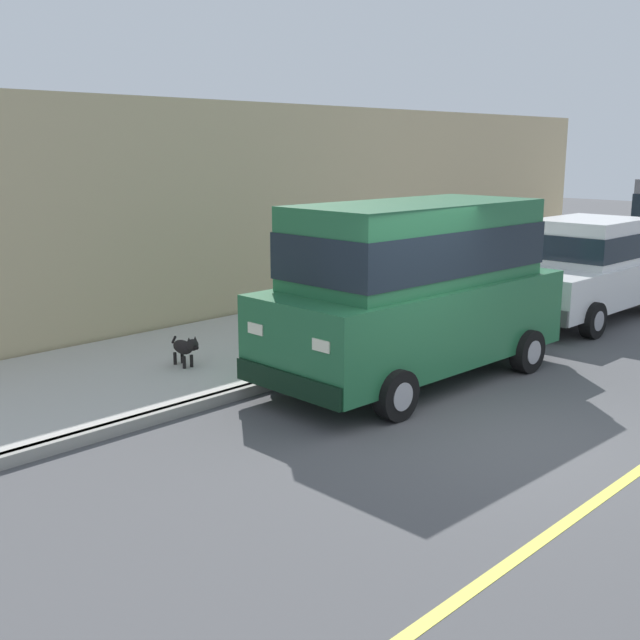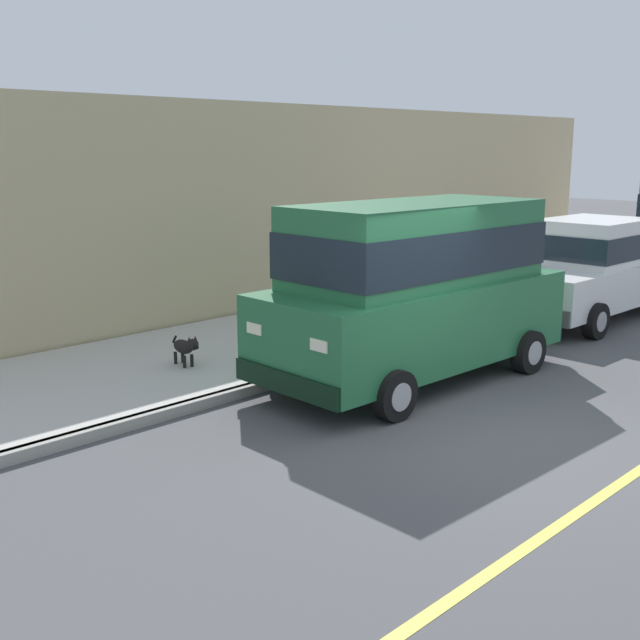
{
  "view_description": "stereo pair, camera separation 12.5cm",
  "coord_description": "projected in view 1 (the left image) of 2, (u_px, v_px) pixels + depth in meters",
  "views": [
    {
      "loc": [
        4.46,
        -7.6,
        3.27
      ],
      "look_at": [
        -3.09,
        0.2,
        0.85
      ],
      "focal_mm": 43.87,
      "sensor_mm": 36.0,
      "label": 1
    },
    {
      "loc": [
        4.55,
        -7.51,
        3.27
      ],
      "look_at": [
        -3.09,
        0.2,
        0.85
      ],
      "focal_mm": 43.87,
      "sensor_mm": 36.0,
      "label": 2
    }
  ],
  "objects": [
    {
      "name": "dog_black",
      "position": [
        185.0,
        347.0,
        11.28
      ],
      "size": [
        0.75,
        0.25,
        0.49
      ],
      "color": "black",
      "rests_on": "sidewalk"
    },
    {
      "name": "fire_hydrant",
      "position": [
        359.0,
        323.0,
        12.62
      ],
      "size": [
        0.34,
        0.24,
        0.72
      ],
      "color": "red",
      "rests_on": "sidewalk"
    },
    {
      "name": "building_facade",
      "position": [
        331.0,
        205.0,
        16.72
      ],
      "size": [
        0.5,
        20.0,
        4.08
      ],
      "primitive_type": "cube",
      "color": "tan",
      "rests_on": "ground"
    },
    {
      "name": "car_green_van",
      "position": [
        415.0,
        283.0,
        10.92
      ],
      "size": [
        2.24,
        4.95,
        2.52
      ],
      "color": "#23663D",
      "rests_on": "ground"
    },
    {
      "name": "ground_plane",
      "position": [
        499.0,
        434.0,
        9.07
      ],
      "size": [
        80.0,
        80.0,
        0.0
      ],
      "primitive_type": "plane",
      "color": "#4C4C4F"
    },
    {
      "name": "curb",
      "position": [
        305.0,
        374.0,
        11.23
      ],
      "size": [
        0.16,
        64.0,
        0.14
      ],
      "primitive_type": "cube",
      "color": "gray",
      "rests_on": "ground"
    },
    {
      "name": "car_white_sedan",
      "position": [
        586.0,
        268.0,
        15.01
      ],
      "size": [
        2.09,
        4.63,
        1.92
      ],
      "color": "white",
      "rests_on": "ground"
    },
    {
      "name": "sidewalk",
      "position": [
        225.0,
        351.0,
        12.45
      ],
      "size": [
        3.6,
        64.0,
        0.14
      ],
      "primitive_type": "cube",
      "color": "#B7B5AD",
      "rests_on": "ground"
    },
    {
      "name": "lane_centre_line",
      "position": [
        635.0,
        473.0,
        7.98
      ],
      "size": [
        0.12,
        57.6,
        0.01
      ],
      "primitive_type": "cube",
      "color": "#E0D64C",
      "rests_on": "ground"
    }
  ]
}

